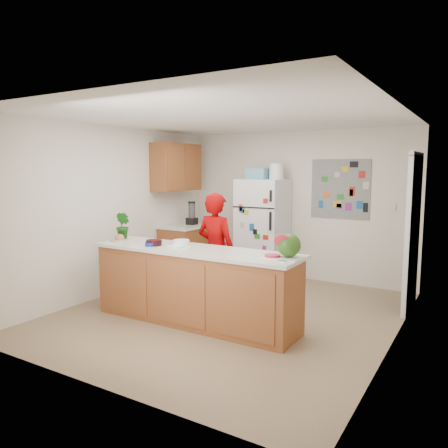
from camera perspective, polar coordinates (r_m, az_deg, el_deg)
The scene contains 26 objects.
floor at distance 5.80m, azimuth 0.71°, elevation -11.70°, with size 4.00×4.50×0.02m, color brown.
wall_back at distance 7.55m, azimuth 9.43°, elevation 2.39°, with size 4.00×0.02×2.50m, color beige.
wall_left at distance 6.76m, azimuth -14.14°, elevation 1.72°, with size 0.02×4.50×2.50m, color beige.
wall_right at distance 4.84m, azimuth 21.74°, elevation -0.68°, with size 0.02×4.50×2.50m, color beige.
ceiling at distance 5.53m, azimuth 0.76°, elevation 13.85°, with size 4.00×4.50×0.02m, color white.
doorway at distance 6.30m, azimuth 23.58°, elevation -1.16°, with size 0.03×0.85×2.04m, color black.
peninsula_base at distance 5.37m, azimuth -3.86°, elevation -8.26°, with size 2.60×0.62×0.88m, color brown.
peninsula_top at distance 5.27m, azimuth -3.91°, elevation -3.43°, with size 2.68×0.70×0.04m, color silver.
side_counter_base at distance 7.69m, azimuth -5.09°, elevation -3.63°, with size 0.60×0.80×0.86m, color brown.
side_counter_top at distance 7.61m, azimuth -5.13°, elevation -0.30°, with size 0.64×0.84×0.04m, color silver.
upper_cabinets at distance 7.59m, azimuth -6.24°, elevation 7.38°, with size 0.35×1.00×0.80m, color brown.
refrigerator at distance 7.43m, azimuth 5.06°, elevation -0.72°, with size 0.75×0.70×1.70m, color silver.
fridge_top_bin at distance 7.41m, azimuth 4.44°, elevation 6.56°, with size 0.35×0.28×0.18m, color #5999B2.
photo_collage at distance 7.27m, azimuth 14.93°, elevation 4.44°, with size 0.95×0.01×0.95m, color slate.
person at distance 5.85m, azimuth -1.05°, elevation -3.52°, with size 0.57×0.37×1.56m, color #750101.
blender_appliance at distance 7.67m, azimuth -4.23°, elevation 1.35°, with size 0.12×0.12×0.38m, color black.
cutting_board at distance 4.76m, azimuth 7.68°, elevation -4.32°, with size 0.40×0.30×0.01m, color white.
watermelon at distance 4.73m, azimuth 8.47°, elevation -2.74°, with size 0.26×0.26×0.26m, color #205012.
watermelon_slice at distance 4.75m, azimuth 6.35°, elevation -4.11°, with size 0.17×0.17×0.02m, color #DA3149.
cherry_bowl at distance 5.53m, azimuth -9.13°, elevation -2.42°, with size 0.20×0.20×0.07m, color black.
white_bowl at distance 5.55m, azimuth -5.62°, elevation -2.38°, with size 0.21×0.21×0.06m, color silver.
cobalt_bowl at distance 5.49m, azimuth -9.63°, elevation -2.61°, with size 0.13×0.13×0.05m, color navy.
plate at distance 6.00m, azimuth -13.46°, elevation -2.03°, with size 0.25×0.25×0.02m, color beige.
paper_towel at distance 5.38m, azimuth -6.25°, elevation -2.91°, with size 0.16×0.14×0.02m, color silver.
keys at distance 4.56m, azimuth 7.52°, elevation -4.81°, with size 0.09×0.04×0.01m, color gray.
potted_plant at distance 6.03m, azimuth -13.04°, elevation -0.24°, with size 0.21×0.17×0.38m, color #0F3E0E.
Camera 1 is at (2.77, -4.74, 1.87)m, focal length 35.00 mm.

